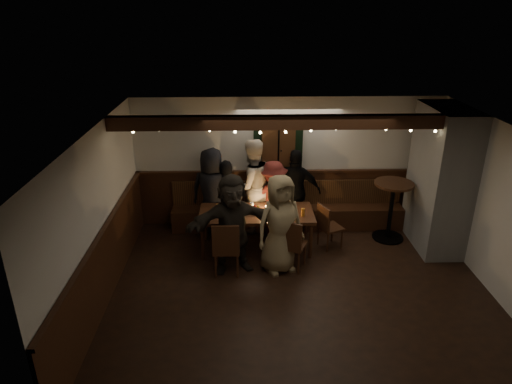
{
  "coord_description": "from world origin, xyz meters",
  "views": [
    {
      "loc": [
        -0.87,
        -6.02,
        4.26
      ],
      "look_at": [
        -0.65,
        1.6,
        1.05
      ],
      "focal_mm": 32.0,
      "sensor_mm": 36.0,
      "label": 1
    }
  ],
  "objects_px": {
    "person_c": "(252,186)",
    "person_e": "(296,191)",
    "person_d": "(273,198)",
    "person_f": "(233,224)",
    "high_top": "(392,204)",
    "chair_end": "(327,224)",
    "person_b": "(226,197)",
    "dining_table": "(256,216)",
    "chair_near_right": "(291,242)",
    "person_a": "(212,192)",
    "chair_near_left": "(226,246)",
    "person_g": "(280,224)"
  },
  "relations": [
    {
      "from": "high_top",
      "to": "person_e",
      "type": "bearing_deg",
      "value": 166.59
    },
    {
      "from": "chair_near_right",
      "to": "chair_end",
      "type": "relative_size",
      "value": 1.1
    },
    {
      "from": "person_a",
      "to": "person_d",
      "type": "xyz_separation_m",
      "value": [
        1.17,
        -0.04,
        -0.12
      ]
    },
    {
      "from": "chair_end",
      "to": "person_b",
      "type": "relative_size",
      "value": 0.57
    },
    {
      "from": "person_e",
      "to": "person_f",
      "type": "relative_size",
      "value": 0.97
    },
    {
      "from": "dining_table",
      "to": "chair_near_right",
      "type": "relative_size",
      "value": 2.19
    },
    {
      "from": "person_d",
      "to": "person_f",
      "type": "bearing_deg",
      "value": 60.49
    },
    {
      "from": "dining_table",
      "to": "person_b",
      "type": "xyz_separation_m",
      "value": [
        -0.56,
        0.69,
        0.08
      ]
    },
    {
      "from": "person_d",
      "to": "person_f",
      "type": "xyz_separation_m",
      "value": [
        -0.75,
        -1.33,
        0.12
      ]
    },
    {
      "from": "person_g",
      "to": "dining_table",
      "type": "bearing_deg",
      "value": 93.13
    },
    {
      "from": "person_a",
      "to": "person_g",
      "type": "xyz_separation_m",
      "value": [
        1.2,
        -1.4,
        -0.01
      ]
    },
    {
      "from": "person_c",
      "to": "person_g",
      "type": "bearing_deg",
      "value": 81.85
    },
    {
      "from": "person_a",
      "to": "person_g",
      "type": "distance_m",
      "value": 1.84
    },
    {
      "from": "dining_table",
      "to": "person_a",
      "type": "bearing_deg",
      "value": 140.7
    },
    {
      "from": "dining_table",
      "to": "person_d",
      "type": "distance_m",
      "value": 0.73
    },
    {
      "from": "chair_end",
      "to": "person_e",
      "type": "xyz_separation_m",
      "value": [
        -0.51,
        0.75,
        0.35
      ]
    },
    {
      "from": "high_top",
      "to": "person_d",
      "type": "distance_m",
      "value": 2.24
    },
    {
      "from": "person_b",
      "to": "person_g",
      "type": "height_order",
      "value": "person_g"
    },
    {
      "from": "person_d",
      "to": "high_top",
      "type": "bearing_deg",
      "value": 171.81
    },
    {
      "from": "chair_near_left",
      "to": "chair_end",
      "type": "bearing_deg",
      "value": 25.91
    },
    {
      "from": "high_top",
      "to": "person_f",
      "type": "bearing_deg",
      "value": -161.16
    },
    {
      "from": "chair_near_right",
      "to": "chair_end",
      "type": "distance_m",
      "value": 1.05
    },
    {
      "from": "dining_table",
      "to": "person_a",
      "type": "xyz_separation_m",
      "value": [
        -0.83,
        0.68,
        0.19
      ]
    },
    {
      "from": "person_b",
      "to": "person_c",
      "type": "bearing_deg",
      "value": -165.9
    },
    {
      "from": "person_c",
      "to": "person_e",
      "type": "relative_size",
      "value": 1.12
    },
    {
      "from": "person_c",
      "to": "dining_table",
      "type": "bearing_deg",
      "value": 70.6
    },
    {
      "from": "chair_near_left",
      "to": "person_b",
      "type": "bearing_deg",
      "value": 91.63
    },
    {
      "from": "person_f",
      "to": "person_g",
      "type": "bearing_deg",
      "value": -14.71
    },
    {
      "from": "person_a",
      "to": "person_b",
      "type": "height_order",
      "value": "person_a"
    },
    {
      "from": "person_g",
      "to": "chair_near_right",
      "type": "bearing_deg",
      "value": -31.65
    },
    {
      "from": "person_b",
      "to": "person_d",
      "type": "xyz_separation_m",
      "value": [
        0.9,
        -0.05,
        -0.01
      ]
    },
    {
      "from": "dining_table",
      "to": "chair_near_right",
      "type": "distance_m",
      "value": 0.94
    },
    {
      "from": "high_top",
      "to": "person_e",
      "type": "xyz_separation_m",
      "value": [
        -1.77,
        0.42,
        0.1
      ]
    },
    {
      "from": "dining_table",
      "to": "person_c",
      "type": "distance_m",
      "value": 0.83
    },
    {
      "from": "person_a",
      "to": "person_b",
      "type": "xyz_separation_m",
      "value": [
        0.27,
        0.01,
        -0.11
      ]
    },
    {
      "from": "person_b",
      "to": "person_a",
      "type": "bearing_deg",
      "value": 6.13
    },
    {
      "from": "person_f",
      "to": "person_g",
      "type": "distance_m",
      "value": 0.78
    },
    {
      "from": "dining_table",
      "to": "person_e",
      "type": "height_order",
      "value": "person_e"
    },
    {
      "from": "person_f",
      "to": "person_b",
      "type": "bearing_deg",
      "value": 83.81
    },
    {
      "from": "chair_near_right",
      "to": "person_e",
      "type": "relative_size",
      "value": 0.56
    },
    {
      "from": "chair_near_left",
      "to": "high_top",
      "type": "height_order",
      "value": "high_top"
    },
    {
      "from": "dining_table",
      "to": "person_b",
      "type": "height_order",
      "value": "person_b"
    },
    {
      "from": "dining_table",
      "to": "person_g",
      "type": "xyz_separation_m",
      "value": [
        0.37,
        -0.72,
        0.18
      ]
    },
    {
      "from": "chair_end",
      "to": "person_b",
      "type": "xyz_separation_m",
      "value": [
        -1.86,
        0.69,
        0.27
      ]
    },
    {
      "from": "person_e",
      "to": "person_a",
      "type": "bearing_deg",
      "value": 9.63
    },
    {
      "from": "person_f",
      "to": "person_d",
      "type": "bearing_deg",
      "value": 48.02
    },
    {
      "from": "person_g",
      "to": "person_b",
      "type": "bearing_deg",
      "value": 99.53
    },
    {
      "from": "chair_near_right",
      "to": "high_top",
      "type": "relative_size",
      "value": 0.81
    },
    {
      "from": "person_b",
      "to": "person_g",
      "type": "relative_size",
      "value": 0.88
    },
    {
      "from": "high_top",
      "to": "person_b",
      "type": "relative_size",
      "value": 0.77
    }
  ]
}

